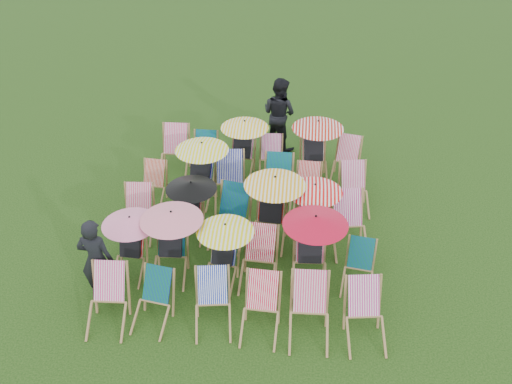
# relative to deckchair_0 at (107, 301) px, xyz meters

# --- Properties ---
(ground) EXTENTS (100.00, 100.00, 0.00)m
(ground) POSITION_rel_deckchair_0_xyz_m (2.00, 2.29, -0.48)
(ground) COLOR black
(ground) RESTS_ON ground
(deckchair_0) EXTENTS (0.66, 0.90, 0.96)m
(deckchair_0) POSITION_rel_deckchair_0_xyz_m (0.00, 0.00, 0.00)
(deckchair_0) COLOR olive
(deckchair_0) RESTS_ON ground
(deckchair_1) EXTENTS (0.71, 0.88, 0.87)m
(deckchair_1) POSITION_rel_deckchair_0_xyz_m (0.72, 0.09, -0.04)
(deckchair_1) COLOR olive
(deckchair_1) RESTS_ON ground
(deckchair_2) EXTENTS (0.71, 0.91, 0.91)m
(deckchair_2) POSITION_rel_deckchair_0_xyz_m (1.69, 0.11, -0.02)
(deckchair_2) COLOR olive
(deckchair_2) RESTS_ON ground
(deckchair_3) EXTENTS (0.66, 0.89, 0.93)m
(deckchair_3) POSITION_rel_deckchair_0_xyz_m (2.46, 0.05, -0.02)
(deckchair_3) COLOR olive
(deckchair_3) RESTS_ON ground
(deckchair_4) EXTENTS (0.67, 0.93, 0.99)m
(deckchair_4) POSITION_rel_deckchair_0_xyz_m (3.23, 0.03, 0.01)
(deckchair_4) COLOR olive
(deckchair_4) RESTS_ON ground
(deckchair_5) EXTENTS (0.74, 0.95, 0.95)m
(deckchair_5) POSITION_rel_deckchair_0_xyz_m (4.10, 0.05, -0.00)
(deckchair_5) COLOR olive
(deckchair_5) RESTS_ON ground
(deckchair_6) EXTENTS (0.99, 1.03, 1.17)m
(deckchair_6) POSITION_rel_deckchair_0_xyz_m (0.05, 1.22, 0.14)
(deckchair_6) COLOR olive
(deckchair_6) RESTS_ON ground
(deckchair_7) EXTENTS (1.09, 1.14, 1.30)m
(deckchair_7) POSITION_rel_deckchair_0_xyz_m (0.78, 1.26, 0.21)
(deckchair_7) COLOR olive
(deckchair_7) RESTS_ON ground
(deckchair_8) EXTENTS (0.99, 1.05, 1.18)m
(deckchair_8) POSITION_rel_deckchair_0_xyz_m (1.71, 1.17, 0.14)
(deckchair_8) COLOR olive
(deckchair_8) RESTS_ON ground
(deckchair_9) EXTENTS (0.70, 0.93, 0.96)m
(deckchair_9) POSITION_rel_deckchair_0_xyz_m (2.33, 1.19, 0.00)
(deckchair_9) COLOR olive
(deckchair_9) RESTS_ON ground
(deckchair_10) EXTENTS (1.12, 1.18, 1.33)m
(deckchair_10) POSITION_rel_deckchair_0_xyz_m (3.24, 1.31, 0.22)
(deckchair_10) COLOR olive
(deckchair_10) RESTS_ON ground
(deckchair_11) EXTENTS (0.65, 0.82, 0.81)m
(deckchair_11) POSITION_rel_deckchair_0_xyz_m (4.07, 1.22, -0.07)
(deckchair_11) COLOR olive
(deckchair_11) RESTS_ON ground
(deckchair_12) EXTENTS (0.67, 0.90, 0.93)m
(deckchair_12) POSITION_rel_deckchair_0_xyz_m (-0.12, 2.32, -0.01)
(deckchair_12) COLOR olive
(deckchair_12) RESTS_ON ground
(deckchair_13) EXTENTS (0.97, 1.01, 1.15)m
(deckchair_13) POSITION_rel_deckchair_0_xyz_m (0.90, 2.41, 0.13)
(deckchair_13) COLOR olive
(deckchair_13) RESTS_ON ground
(deckchair_14) EXTENTS (0.85, 1.06, 1.03)m
(deckchair_14) POSITION_rel_deckchair_0_xyz_m (1.69, 2.32, 0.04)
(deckchair_14) COLOR olive
(deckchair_14) RESTS_ON ground
(deckchair_15) EXTENTS (1.16, 1.21, 1.37)m
(deckchair_15) POSITION_rel_deckchair_0_xyz_m (2.47, 2.38, 0.25)
(deckchair_15) COLOR olive
(deckchair_15) RESTS_ON ground
(deckchair_16) EXTENTS (1.04, 1.08, 1.24)m
(deckchair_16) POSITION_rel_deckchair_0_xyz_m (3.22, 2.41, 0.18)
(deckchair_16) COLOR olive
(deckchair_16) RESTS_ON ground
(deckchair_17) EXTENTS (0.83, 1.04, 1.03)m
(deckchair_17) POSITION_rel_deckchair_0_xyz_m (3.95, 2.29, 0.04)
(deckchair_17) COLOR olive
(deckchair_17) RESTS_ON ground
(deckchair_18) EXTENTS (0.61, 0.80, 0.83)m
(deckchair_18) POSITION_rel_deckchair_0_xyz_m (-0.11, 3.42, -0.06)
(deckchair_18) COLOR olive
(deckchair_18) RESTS_ON ground
(deckchair_19) EXTENTS (1.11, 1.17, 1.31)m
(deckchair_19) POSITION_rel_deckchair_0_xyz_m (0.88, 3.62, 0.21)
(deckchair_19) COLOR olive
(deckchair_19) RESTS_ON ground
(deckchair_20) EXTENTS (0.79, 1.02, 1.03)m
(deckchair_20) POSITION_rel_deckchair_0_xyz_m (1.52, 3.53, 0.04)
(deckchair_20) COLOR olive
(deckchair_20) RESTS_ON ground
(deckchair_21) EXTENTS (0.68, 0.94, 1.00)m
(deckchair_21) POSITION_rel_deckchair_0_xyz_m (2.52, 3.57, 0.02)
(deckchair_21) COLOR olive
(deckchair_21) RESTS_ON ground
(deckchair_22) EXTENTS (0.61, 0.83, 0.87)m
(deckchair_22) POSITION_rel_deckchair_0_xyz_m (3.15, 3.55, -0.04)
(deckchair_22) COLOR olive
(deckchair_22) RESTS_ON ground
(deckchair_23) EXTENTS (0.72, 0.92, 0.92)m
(deckchair_23) POSITION_rel_deckchair_0_xyz_m (4.11, 3.56, -0.02)
(deckchair_23) COLOR olive
(deckchair_23) RESTS_ON ground
(deckchair_24) EXTENTS (0.68, 0.94, 1.01)m
(deckchair_24) POSITION_rel_deckchair_0_xyz_m (0.11, 4.64, 0.03)
(deckchair_24) COLOR olive
(deckchair_24) RESTS_ON ground
(deckchair_25) EXTENTS (0.61, 0.84, 0.90)m
(deckchair_25) POSITION_rel_deckchair_0_xyz_m (0.79, 4.62, -0.03)
(deckchair_25) COLOR olive
(deckchair_25) RESTS_ON ground
(deckchair_26) EXTENTS (1.06, 1.12, 1.26)m
(deckchair_26) POSITION_rel_deckchair_0_xyz_m (1.65, 4.74, 0.19)
(deckchair_26) COLOR olive
(deckchair_26) RESTS_ON ground
(deckchair_27) EXTENTS (0.60, 0.81, 0.85)m
(deckchair_27) POSITION_rel_deckchair_0_xyz_m (2.30, 4.69, -0.05)
(deckchair_27) COLOR olive
(deckchair_27) RESTS_ON ground
(deckchair_28) EXTENTS (1.13, 1.21, 1.34)m
(deckchair_28) POSITION_rel_deckchair_0_xyz_m (3.27, 4.71, 0.23)
(deckchair_28) COLOR olive
(deckchair_28) RESTS_ON ground
(deckchair_29) EXTENTS (0.76, 0.94, 0.91)m
(deckchair_29) POSITION_rel_deckchair_0_xyz_m (3.98, 4.70, -0.03)
(deckchair_29) COLOR olive
(deckchair_29) RESTS_ON ground
(person_left) EXTENTS (0.60, 0.41, 1.62)m
(person_left) POSITION_rel_deckchair_0_xyz_m (-0.30, 0.58, 0.33)
(person_left) COLOR black
(person_left) RESTS_ON ground
(person_rear) EXTENTS (1.11, 1.05, 1.80)m
(person_rear) POSITION_rel_deckchair_0_xyz_m (2.40, 5.97, 0.42)
(person_rear) COLOR black
(person_rear) RESTS_ON ground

